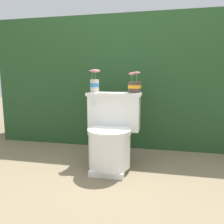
# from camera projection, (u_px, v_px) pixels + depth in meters

# --- Properties ---
(ground_plane) EXTENTS (12.00, 12.00, 0.00)m
(ground_plane) POSITION_uv_depth(u_px,v_px,m) (120.00, 170.00, 1.93)
(ground_plane) COLOR #75664C
(hedge_backdrop) EXTENTS (3.27, 0.83, 1.49)m
(hedge_backdrop) POSITION_uv_depth(u_px,v_px,m) (134.00, 82.00, 2.82)
(hedge_backdrop) COLOR #234723
(hedge_backdrop) RESTS_ON ground
(toilet) EXTENTS (0.50, 0.52, 0.67)m
(toilet) POSITION_uv_depth(u_px,v_px,m) (112.00, 133.00, 1.95)
(toilet) COLOR white
(toilet) RESTS_ON ground
(potted_plant_left) EXTENTS (0.11, 0.10, 0.21)m
(potted_plant_left) POSITION_uv_depth(u_px,v_px,m) (95.00, 83.00, 2.07)
(potted_plant_left) COLOR beige
(potted_plant_left) RESTS_ON toilet
(potted_plant_midleft) EXTENTS (0.12, 0.12, 0.19)m
(potted_plant_midleft) POSITION_uv_depth(u_px,v_px,m) (135.00, 86.00, 1.99)
(potted_plant_midleft) COLOR #47382D
(potted_plant_midleft) RESTS_ON toilet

